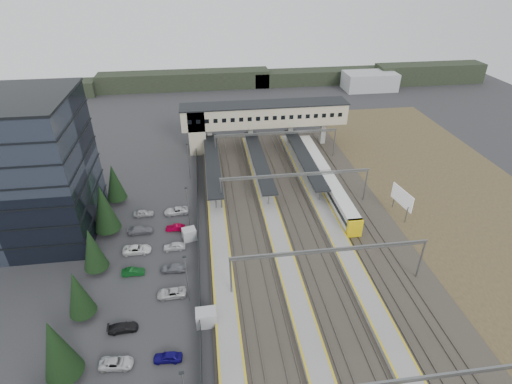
{
  "coord_description": "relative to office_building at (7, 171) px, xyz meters",
  "views": [
    {
      "loc": [
        -4.17,
        -49.31,
        42.4
      ],
      "look_at": [
        4.5,
        13.58,
        4.0
      ],
      "focal_mm": 28.0,
      "sensor_mm": 36.0,
      "label": 1
    }
  ],
  "objects": [
    {
      "name": "rail_corridor",
      "position": [
        45.34,
        -7.0,
        -11.9
      ],
      "size": [
        34.0,
        90.0,
        0.92
      ],
      "color": "#322E25",
      "rests_on": "ground"
    },
    {
      "name": "treeline_far",
      "position": [
        59.81,
        80.28,
        -9.24
      ],
      "size": [
        170.0,
        19.0,
        7.0
      ],
      "color": "black",
      "rests_on": "ground"
    },
    {
      "name": "footbridge",
      "position": [
        43.7,
        30.0,
        -4.26
      ],
      "size": [
        40.4,
        6.4,
        11.2
      ],
      "color": "tan",
      "rests_on": "ground"
    },
    {
      "name": "conifer_row",
      "position": [
        14.0,
        -15.86,
        -7.36
      ],
      "size": [
        4.42,
        49.82,
        9.5
      ],
      "color": "black",
      "rests_on": "ground"
    },
    {
      "name": "ground",
      "position": [
        36.0,
        -12.0,
        -12.19
      ],
      "size": [
        220.0,
        220.0,
        0.0
      ],
      "primitive_type": "plane",
      "color": "#2B2B2D",
      "rests_on": "ground"
    },
    {
      "name": "car_park",
      "position": [
        22.6,
        -17.22,
        -11.59
      ],
      "size": [
        10.65,
        44.79,
        1.28
      ],
      "color": "silver",
      "rests_on": "ground"
    },
    {
      "name": "scrub_east",
      "position": [
        81.0,
        -7.0,
        -12.16
      ],
      "size": [
        34.0,
        120.0,
        0.06
      ],
      "color": "#443B25",
      "rests_on": "ground"
    },
    {
      "name": "fence",
      "position": [
        29.5,
        -7.0,
        -11.19
      ],
      "size": [
        0.08,
        90.0,
        2.0
      ],
      "color": "#26282B",
      "rests_on": "ground"
    },
    {
      "name": "office_building",
      "position": [
        0.0,
        0.0,
        0.0
      ],
      "size": [
        24.3,
        18.3,
        24.3
      ],
      "color": "#3C4658",
      "rests_on": "ground"
    },
    {
      "name": "billboard",
      "position": [
        66.83,
        -3.6,
        -8.59
      ],
      "size": [
        1.12,
        6.18,
        5.34
      ],
      "color": "slate",
      "rests_on": "ground"
    },
    {
      "name": "relay_cabin_near",
      "position": [
        30.31,
        -24.46,
        -11.06
      ],
      "size": [
        2.75,
        2.04,
        2.26
      ],
      "color": "#A4A6AA",
      "rests_on": "ground"
    },
    {
      "name": "gantries",
      "position": [
        48.0,
        -9.0,
        -6.2
      ],
      "size": [
        28.4,
        62.28,
        7.17
      ],
      "color": "slate",
      "rests_on": "ground"
    },
    {
      "name": "train",
      "position": [
        56.0,
        8.64,
        -10.3
      ],
      "size": [
        2.64,
        36.69,
        3.32
      ],
      "color": "silver",
      "rests_on": "ground"
    },
    {
      "name": "lampposts",
      "position": [
        28.0,
        -10.75,
        -7.86
      ],
      "size": [
        0.5,
        53.25,
        8.07
      ],
      "color": "slate",
      "rests_on": "ground"
    },
    {
      "name": "relay_cabin_far",
      "position": [
        27.97,
        -5.78,
        -11.17
      ],
      "size": [
        2.62,
        2.35,
        2.05
      ],
      "color": "#A4A6AA",
      "rests_on": "ground"
    },
    {
      "name": "canopies",
      "position": [
        43.0,
        15.0,
        -8.27
      ],
      "size": [
        23.1,
        30.0,
        3.28
      ],
      "color": "black",
      "rests_on": "ground"
    }
  ]
}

